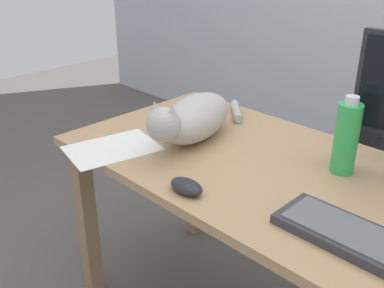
# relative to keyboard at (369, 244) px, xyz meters

# --- Properties ---
(desk) EXTENTS (1.54, 0.72, 0.71)m
(desk) POSITION_rel_keyboard_xyz_m (-0.31, 0.17, -0.11)
(desk) COLOR tan
(desk) RESTS_ON ground_plane
(keyboard) EXTENTS (0.44, 0.15, 0.03)m
(keyboard) POSITION_rel_keyboard_xyz_m (0.00, 0.00, 0.00)
(keyboard) COLOR #333338
(keyboard) RESTS_ON desk
(cat) EXTENTS (0.27, 0.60, 0.20)m
(cat) POSITION_rel_keyboard_xyz_m (-0.71, 0.15, 0.07)
(cat) COLOR #B2ADA8
(cat) RESTS_ON desk
(computer_mouse) EXTENTS (0.11, 0.06, 0.04)m
(computer_mouse) POSITION_rel_keyboard_xyz_m (-0.47, -0.12, 0.00)
(computer_mouse) COLOR #232328
(computer_mouse) RESTS_ON desk
(paper_sheet) EXTENTS (0.27, 0.34, 0.00)m
(paper_sheet) POSITION_rel_keyboard_xyz_m (-0.85, -0.10, -0.01)
(paper_sheet) COLOR white
(paper_sheet) RESTS_ON desk
(water_bottle) EXTENTS (0.07, 0.07, 0.24)m
(water_bottle) POSITION_rel_keyboard_xyz_m (-0.23, 0.30, 0.10)
(water_bottle) COLOR green
(water_bottle) RESTS_ON desk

